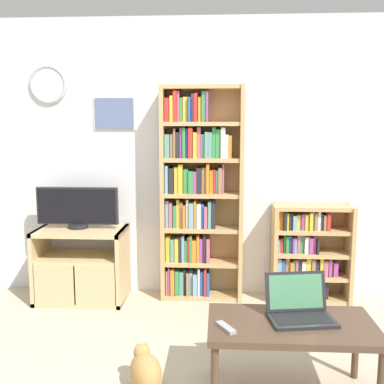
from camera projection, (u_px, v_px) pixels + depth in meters
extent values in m
cube|color=silver|center=(187.00, 159.00, 4.26)|extent=(7.08, 0.06, 2.60)
torus|color=#B2B2B7|center=(48.00, 84.00, 4.20)|extent=(0.36, 0.04, 0.36)
cylinder|color=white|center=(48.00, 84.00, 4.20)|extent=(0.30, 0.02, 0.30)
cube|color=silver|center=(115.00, 113.00, 4.20)|extent=(0.40, 0.01, 0.31)
cube|color=slate|center=(114.00, 113.00, 4.20)|extent=(0.36, 0.02, 0.28)
cube|color=tan|center=(41.00, 263.00, 4.20)|extent=(0.04, 0.48, 0.67)
cube|color=tan|center=(123.00, 265.00, 4.15)|extent=(0.04, 0.48, 0.67)
cube|color=tan|center=(81.00, 231.00, 4.13)|extent=(0.81, 0.48, 0.04)
cube|color=tan|center=(83.00, 297.00, 4.22)|extent=(0.81, 0.48, 0.04)
cube|color=tan|center=(82.00, 257.00, 4.16)|extent=(0.74, 0.45, 0.04)
cube|color=tan|center=(54.00, 284.00, 3.97)|extent=(0.35, 0.02, 0.37)
cube|color=tan|center=(95.00, 285.00, 3.95)|extent=(0.35, 0.02, 0.37)
cylinder|color=black|center=(78.00, 226.00, 4.15)|extent=(0.18, 0.18, 0.04)
cube|color=black|center=(78.00, 206.00, 4.12)|extent=(0.75, 0.05, 0.34)
cube|color=black|center=(77.00, 206.00, 4.10)|extent=(0.71, 0.01, 0.31)
cube|color=tan|center=(163.00, 194.00, 4.14)|extent=(0.04, 0.26, 1.97)
cube|color=tan|center=(241.00, 195.00, 4.10)|extent=(0.04, 0.26, 1.97)
cube|color=tan|center=(202.00, 193.00, 4.24)|extent=(0.75, 0.02, 1.97)
cube|color=tan|center=(202.00, 295.00, 4.26)|extent=(0.68, 0.22, 0.04)
cube|color=tan|center=(202.00, 262.00, 4.22)|extent=(0.68, 0.22, 0.04)
cube|color=tan|center=(202.00, 229.00, 4.17)|extent=(0.68, 0.22, 0.04)
cube|color=tan|center=(202.00, 195.00, 4.12)|extent=(0.68, 0.22, 0.04)
cube|color=tan|center=(202.00, 160.00, 4.07)|extent=(0.68, 0.22, 0.04)
cube|color=tan|center=(202.00, 124.00, 4.03)|extent=(0.68, 0.22, 0.04)
cube|color=tan|center=(202.00, 87.00, 3.98)|extent=(0.68, 0.22, 0.04)
cube|color=#93704C|center=(168.00, 281.00, 4.27)|extent=(0.02, 0.20, 0.23)
cube|color=#9E4293|center=(170.00, 279.00, 4.27)|extent=(0.02, 0.19, 0.26)
cube|color=orange|center=(173.00, 280.00, 4.26)|extent=(0.03, 0.20, 0.25)
cube|color=#388947|center=(178.00, 281.00, 4.26)|extent=(0.04, 0.20, 0.24)
cube|color=#5B9389|center=(182.00, 281.00, 4.27)|extent=(0.04, 0.17, 0.23)
cube|color=#232328|center=(185.00, 280.00, 4.27)|extent=(0.02, 0.16, 0.25)
cube|color=#93704C|center=(188.00, 282.00, 4.26)|extent=(0.02, 0.20, 0.22)
cube|color=#759EB7|center=(191.00, 281.00, 4.27)|extent=(0.03, 0.16, 0.22)
cube|color=#759EB7|center=(195.00, 283.00, 4.26)|extent=(0.04, 0.19, 0.20)
cube|color=white|center=(199.00, 280.00, 4.25)|extent=(0.02, 0.20, 0.26)
cube|color=#2856A8|center=(202.00, 281.00, 4.26)|extent=(0.03, 0.17, 0.23)
cube|color=red|center=(206.00, 280.00, 4.25)|extent=(0.02, 0.20, 0.26)
cube|color=#2856A8|center=(208.00, 282.00, 4.25)|extent=(0.02, 0.19, 0.22)
cube|color=gold|center=(169.00, 247.00, 4.23)|extent=(0.04, 0.17, 0.24)
cube|color=#5B9389|center=(173.00, 249.00, 4.22)|extent=(0.03, 0.19, 0.21)
cube|color=gold|center=(177.00, 249.00, 4.22)|extent=(0.03, 0.19, 0.22)
cube|color=#232328|center=(181.00, 248.00, 4.22)|extent=(0.02, 0.19, 0.24)
cube|color=#759EB7|center=(183.00, 247.00, 4.22)|extent=(0.02, 0.18, 0.25)
cube|color=#388947|center=(186.00, 249.00, 4.22)|extent=(0.02, 0.17, 0.20)
cube|color=red|center=(189.00, 248.00, 4.21)|extent=(0.02, 0.18, 0.24)
cube|color=#388947|center=(191.00, 247.00, 4.21)|extent=(0.02, 0.19, 0.25)
cube|color=orange|center=(195.00, 249.00, 4.21)|extent=(0.04, 0.19, 0.21)
cube|color=orange|center=(198.00, 247.00, 4.21)|extent=(0.02, 0.18, 0.25)
cube|color=#9E4293|center=(201.00, 249.00, 4.21)|extent=(0.03, 0.18, 0.22)
cube|color=#232328|center=(205.00, 247.00, 4.20)|extent=(0.03, 0.19, 0.26)
cube|color=#B75B70|center=(208.00, 249.00, 4.20)|extent=(0.03, 0.20, 0.22)
cube|color=#759EB7|center=(168.00, 213.00, 4.18)|extent=(0.03, 0.17, 0.25)
cube|color=#B75B70|center=(171.00, 214.00, 4.18)|extent=(0.03, 0.18, 0.23)
cube|color=#388947|center=(175.00, 216.00, 4.18)|extent=(0.03, 0.16, 0.21)
cube|color=gold|center=(178.00, 213.00, 4.18)|extent=(0.02, 0.16, 0.26)
cube|color=#93704C|center=(182.00, 214.00, 4.17)|extent=(0.03, 0.17, 0.24)
cube|color=orange|center=(185.00, 216.00, 4.17)|extent=(0.02, 0.20, 0.21)
cube|color=white|center=(188.00, 213.00, 4.17)|extent=(0.02, 0.17, 0.26)
cube|color=#759EB7|center=(192.00, 214.00, 4.16)|extent=(0.04, 0.20, 0.23)
cube|color=orange|center=(195.00, 213.00, 4.16)|extent=(0.02, 0.19, 0.25)
cube|color=white|center=(199.00, 215.00, 4.16)|extent=(0.04, 0.18, 0.23)
cube|color=#2856A8|center=(203.00, 215.00, 4.16)|extent=(0.03, 0.18, 0.23)
cube|color=#B75B70|center=(206.00, 216.00, 4.16)|extent=(0.03, 0.20, 0.20)
cube|color=#5B9389|center=(210.00, 214.00, 4.15)|extent=(0.03, 0.19, 0.25)
cube|color=#232328|center=(214.00, 213.00, 4.15)|extent=(0.04, 0.18, 0.26)
cube|color=#759EB7|center=(167.00, 179.00, 4.13)|extent=(0.03, 0.20, 0.25)
cube|color=#232328|center=(172.00, 180.00, 4.13)|extent=(0.04, 0.19, 0.23)
cube|color=gold|center=(177.00, 180.00, 4.13)|extent=(0.04, 0.17, 0.24)
cube|color=gold|center=(181.00, 178.00, 4.12)|extent=(0.04, 0.19, 0.27)
cube|color=#388947|center=(186.00, 180.00, 4.13)|extent=(0.04, 0.17, 0.22)
cube|color=#388947|center=(191.00, 182.00, 4.12)|extent=(0.04, 0.19, 0.20)
cube|color=#9E4293|center=(195.00, 182.00, 4.12)|extent=(0.03, 0.18, 0.20)
cube|color=#232328|center=(199.00, 180.00, 4.11)|extent=(0.04, 0.18, 0.23)
cube|color=#93704C|center=(204.00, 180.00, 4.12)|extent=(0.04, 0.17, 0.24)
cube|color=orange|center=(208.00, 178.00, 4.10)|extent=(0.03, 0.20, 0.27)
cube|color=orange|center=(211.00, 181.00, 4.12)|extent=(0.03, 0.16, 0.21)
cube|color=red|center=(214.00, 181.00, 4.11)|extent=(0.02, 0.16, 0.22)
cube|color=#5B9389|center=(217.00, 181.00, 4.11)|extent=(0.02, 0.16, 0.21)
cube|color=#93704C|center=(220.00, 180.00, 4.10)|extent=(0.03, 0.19, 0.23)
cube|color=#B75B70|center=(223.00, 178.00, 4.10)|extent=(0.02, 0.16, 0.27)
cube|color=#5B9389|center=(168.00, 146.00, 4.08)|extent=(0.04, 0.20, 0.21)
cube|color=#93704C|center=(172.00, 146.00, 4.08)|extent=(0.02, 0.18, 0.21)
cube|color=#93704C|center=(175.00, 143.00, 4.08)|extent=(0.02, 0.18, 0.26)
cube|color=#232328|center=(178.00, 145.00, 4.08)|extent=(0.03, 0.18, 0.23)
cube|color=#9E4293|center=(182.00, 143.00, 4.08)|extent=(0.02, 0.16, 0.27)
cube|color=#388947|center=(185.00, 143.00, 4.07)|extent=(0.03, 0.19, 0.27)
cube|color=#2856A8|center=(187.00, 143.00, 4.07)|extent=(0.02, 0.17, 0.26)
cube|color=red|center=(191.00, 143.00, 4.06)|extent=(0.04, 0.20, 0.27)
cube|color=gold|center=(195.00, 145.00, 4.06)|extent=(0.03, 0.21, 0.23)
cube|color=#B75B70|center=(199.00, 143.00, 4.07)|extent=(0.03, 0.16, 0.27)
cube|color=#5B9389|center=(203.00, 146.00, 4.07)|extent=(0.03, 0.16, 0.21)
cube|color=#5B9389|center=(207.00, 145.00, 4.06)|extent=(0.03, 0.20, 0.23)
cube|color=#5B9389|center=(210.00, 145.00, 4.06)|extent=(0.03, 0.19, 0.23)
cube|color=#388947|center=(214.00, 143.00, 4.06)|extent=(0.03, 0.16, 0.27)
cube|color=#388947|center=(218.00, 144.00, 4.06)|extent=(0.04, 0.16, 0.26)
cube|color=white|center=(223.00, 143.00, 4.05)|extent=(0.04, 0.19, 0.27)
cube|color=white|center=(227.00, 146.00, 4.06)|extent=(0.03, 0.16, 0.21)
cube|color=orange|center=(230.00, 147.00, 4.06)|extent=(0.03, 0.17, 0.20)
cube|color=red|center=(168.00, 110.00, 4.04)|extent=(0.04, 0.19, 0.21)
cube|color=gold|center=(172.00, 109.00, 4.03)|extent=(0.03, 0.20, 0.23)
cube|color=red|center=(176.00, 107.00, 4.02)|extent=(0.03, 0.20, 0.27)
cube|color=#B75B70|center=(179.00, 107.00, 4.03)|extent=(0.02, 0.18, 0.27)
cube|color=#388947|center=(182.00, 110.00, 4.03)|extent=(0.02, 0.18, 0.21)
cube|color=gold|center=(186.00, 110.00, 4.03)|extent=(0.04, 0.16, 0.22)
cube|color=#2856A8|center=(190.00, 110.00, 4.02)|extent=(0.02, 0.20, 0.22)
cube|color=#B75B70|center=(193.00, 108.00, 4.03)|extent=(0.03, 0.16, 0.24)
cube|color=red|center=(196.00, 108.00, 4.02)|extent=(0.03, 0.20, 0.25)
cube|color=gold|center=(200.00, 110.00, 4.03)|extent=(0.03, 0.16, 0.22)
cube|color=#388947|center=(204.00, 107.00, 4.02)|extent=(0.04, 0.18, 0.27)
cube|color=#9E4293|center=(207.00, 107.00, 4.01)|extent=(0.02, 0.19, 0.26)
cube|color=tan|center=(274.00, 253.00, 4.15)|extent=(0.04, 0.28, 0.90)
cube|color=tan|center=(349.00, 254.00, 4.11)|extent=(0.04, 0.28, 0.90)
cube|color=tan|center=(308.00, 249.00, 4.26)|extent=(0.72, 0.02, 0.90)
cube|color=tan|center=(309.00, 298.00, 4.19)|extent=(0.65, 0.25, 0.04)
cube|color=tan|center=(310.00, 276.00, 4.16)|extent=(0.65, 0.25, 0.04)
cube|color=tan|center=(311.00, 253.00, 4.13)|extent=(0.65, 0.25, 0.04)
cube|color=tan|center=(312.00, 231.00, 4.10)|extent=(0.65, 0.25, 0.04)
cube|color=tan|center=(313.00, 207.00, 4.07)|extent=(0.65, 0.25, 0.04)
cube|color=#B75B70|center=(277.00, 288.00, 4.21)|extent=(0.02, 0.20, 0.14)
cube|color=#B75B70|center=(279.00, 287.00, 4.21)|extent=(0.02, 0.18, 0.16)
cube|color=#759EB7|center=(281.00, 287.00, 4.20)|extent=(0.02, 0.21, 0.16)
cube|color=white|center=(284.00, 287.00, 4.21)|extent=(0.02, 0.18, 0.15)
cube|color=#232328|center=(287.00, 288.00, 4.20)|extent=(0.04, 0.23, 0.15)
cube|color=gold|center=(291.00, 287.00, 4.20)|extent=(0.02, 0.19, 0.16)
cube|color=red|center=(294.00, 287.00, 4.20)|extent=(0.04, 0.22, 0.16)
cube|color=#759EB7|center=(298.00, 287.00, 4.19)|extent=(0.02, 0.21, 0.17)
cube|color=orange|center=(300.00, 287.00, 4.20)|extent=(0.03, 0.18, 0.16)
cube|color=orange|center=(304.00, 287.00, 4.20)|extent=(0.04, 0.19, 0.16)
cube|color=#5B9389|center=(308.00, 288.00, 4.19)|extent=(0.02, 0.21, 0.15)
cube|color=#759EB7|center=(310.00, 289.00, 4.20)|extent=(0.02, 0.18, 0.13)
cube|color=#388947|center=(313.00, 289.00, 4.18)|extent=(0.03, 0.23, 0.13)
cube|color=#5B9389|center=(317.00, 287.00, 4.19)|extent=(0.04, 0.20, 0.16)
cube|color=#B75B70|center=(321.00, 289.00, 4.18)|extent=(0.02, 0.22, 0.14)
cube|color=#232328|center=(324.00, 288.00, 4.19)|extent=(0.04, 0.18, 0.16)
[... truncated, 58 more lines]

